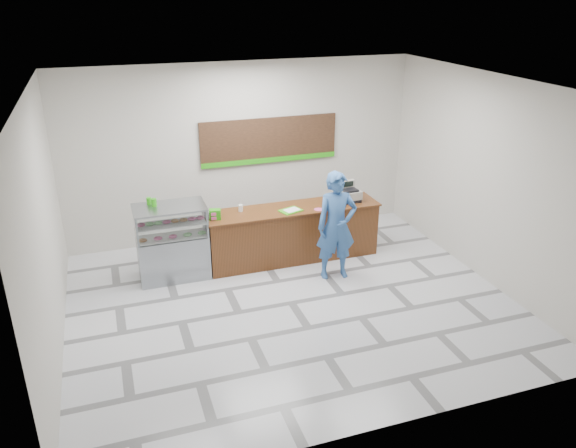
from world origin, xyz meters
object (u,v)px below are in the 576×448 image
object	(u,v)px
serving_tray	(291,210)
customer	(336,226)
cash_register	(348,194)
display_case	(172,241)
sales_counter	(292,233)

from	to	relation	value
serving_tray	customer	bearing A→B (deg)	-71.73
serving_tray	customer	size ratio (longest dim) A/B	0.23
cash_register	customer	size ratio (longest dim) A/B	0.23
cash_register	serving_tray	size ratio (longest dim) A/B	0.97
serving_tray	customer	world-z (taller)	customer
display_case	sales_counter	bearing A→B (deg)	0.00
sales_counter	cash_register	bearing A→B (deg)	1.36
sales_counter	cash_register	distance (m)	1.30
cash_register	serving_tray	world-z (taller)	cash_register
display_case	cash_register	bearing A→B (deg)	0.46
cash_register	serving_tray	bearing A→B (deg)	-176.86
serving_tray	customer	xyz separation A→B (m)	(0.58, -0.75, -0.08)
display_case	customer	world-z (taller)	customer
display_case	serving_tray	xyz separation A→B (m)	(2.14, -0.14, 0.36)
display_case	customer	bearing A→B (deg)	-18.27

